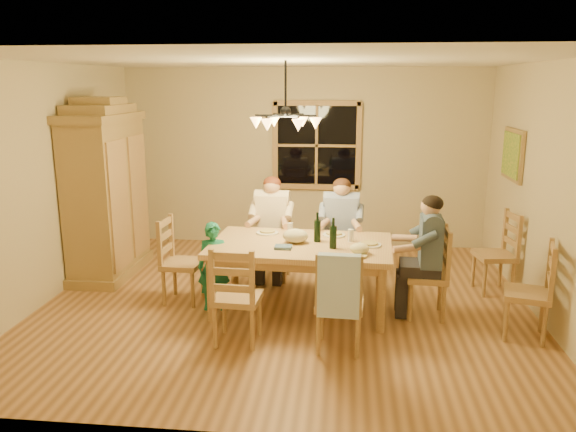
# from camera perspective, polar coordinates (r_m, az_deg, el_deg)

# --- Properties ---
(floor) EXTENTS (5.50, 5.50, 0.00)m
(floor) POSITION_cam_1_polar(r_m,az_deg,el_deg) (6.54, -0.22, -8.81)
(floor) COLOR brown
(floor) RESTS_ON ground
(ceiling) EXTENTS (5.50, 5.00, 0.02)m
(ceiling) POSITION_cam_1_polar(r_m,az_deg,el_deg) (6.06, -0.25, 15.55)
(ceiling) COLOR white
(ceiling) RESTS_ON wall_back
(wall_back) EXTENTS (5.50, 0.02, 2.70)m
(wall_back) POSITION_cam_1_polar(r_m,az_deg,el_deg) (8.62, 1.59, 5.89)
(wall_back) COLOR #CBBD90
(wall_back) RESTS_ON floor
(wall_left) EXTENTS (0.02, 5.00, 2.70)m
(wall_left) POSITION_cam_1_polar(r_m,az_deg,el_deg) (7.01, -23.22, 3.09)
(wall_left) COLOR #CBBD90
(wall_left) RESTS_ON floor
(wall_right) EXTENTS (0.02, 5.00, 2.70)m
(wall_right) POSITION_cam_1_polar(r_m,az_deg,el_deg) (6.47, 24.77, 2.17)
(wall_right) COLOR #CBBD90
(wall_right) RESTS_ON floor
(window) EXTENTS (1.30, 0.06, 1.30)m
(window) POSITION_cam_1_polar(r_m,az_deg,el_deg) (8.55, 2.92, 7.17)
(window) COLOR black
(window) RESTS_ON wall_back
(painting) EXTENTS (0.06, 0.78, 0.64)m
(painting) POSITION_cam_1_polar(r_m,az_deg,el_deg) (7.56, 21.85, 5.80)
(painting) COLOR olive
(painting) RESTS_ON wall_right
(chandelier) EXTENTS (0.77, 0.68, 0.71)m
(chandelier) POSITION_cam_1_polar(r_m,az_deg,el_deg) (6.07, -0.24, 9.66)
(chandelier) COLOR black
(chandelier) RESTS_ON ceiling
(armoire) EXTENTS (0.66, 1.40, 2.30)m
(armoire) POSITION_cam_1_polar(r_m,az_deg,el_deg) (7.63, -17.94, 2.04)
(armoire) COLOR olive
(armoire) RESTS_ON floor
(dining_table) EXTENTS (2.02, 1.30, 0.76)m
(dining_table) POSITION_cam_1_polar(r_m,az_deg,el_deg) (6.18, 1.31, -3.63)
(dining_table) COLOR #B87F52
(dining_table) RESTS_ON floor
(chair_far_left) EXTENTS (0.46, 0.44, 0.99)m
(chair_far_left) POSITION_cam_1_polar(r_m,az_deg,el_deg) (7.24, -1.61, -4.06)
(chair_far_left) COLOR #A17347
(chair_far_left) RESTS_ON floor
(chair_far_right) EXTENTS (0.46, 0.44, 0.99)m
(chair_far_right) POSITION_cam_1_polar(r_m,az_deg,el_deg) (7.14, 5.33, -4.37)
(chair_far_right) COLOR #A17347
(chair_far_right) RESTS_ON floor
(chair_near_left) EXTENTS (0.46, 0.44, 0.99)m
(chair_near_left) POSITION_cam_1_polar(r_m,az_deg,el_deg) (5.53, -5.13, -9.73)
(chair_near_left) COLOR #A17347
(chair_near_left) RESTS_ON floor
(chair_near_right) EXTENTS (0.46, 0.44, 0.99)m
(chair_near_right) POSITION_cam_1_polar(r_m,az_deg,el_deg) (5.40, 5.23, -10.36)
(chair_near_right) COLOR #A17347
(chair_near_right) RESTS_ON floor
(chair_end_left) EXTENTS (0.44, 0.46, 0.99)m
(chair_end_left) POSITION_cam_1_polar(r_m,az_deg,el_deg) (6.60, -10.60, -6.02)
(chair_end_left) COLOR #A17347
(chair_end_left) RESTS_ON floor
(chair_end_right) EXTENTS (0.44, 0.46, 0.99)m
(chair_end_right) POSITION_cam_1_polar(r_m,az_deg,el_deg) (6.28, 13.84, -7.23)
(chair_end_right) COLOR #A17347
(chair_end_right) RESTS_ON floor
(adult_woman) EXTENTS (0.41, 0.44, 0.87)m
(adult_woman) POSITION_cam_1_polar(r_m,az_deg,el_deg) (7.10, -1.63, 0.09)
(adult_woman) COLOR beige
(adult_woman) RESTS_ON floor
(adult_plaid_man) EXTENTS (0.41, 0.44, 0.87)m
(adult_plaid_man) POSITION_cam_1_polar(r_m,az_deg,el_deg) (6.99, 5.42, -0.16)
(adult_plaid_man) COLOR #354A94
(adult_plaid_man) RESTS_ON floor
(adult_slate_man) EXTENTS (0.44, 0.41, 0.87)m
(adult_slate_man) POSITION_cam_1_polar(r_m,az_deg,el_deg) (6.11, 14.12, -2.50)
(adult_slate_man) COLOR #44556E
(adult_slate_man) RESTS_ON floor
(towel) EXTENTS (0.38, 0.12, 0.58)m
(towel) POSITION_cam_1_polar(r_m,az_deg,el_deg) (5.07, 5.18, -7.10)
(towel) COLOR #A9C2E5
(towel) RESTS_ON chair_near_right
(wine_bottle_a) EXTENTS (0.08, 0.08, 0.33)m
(wine_bottle_a) POSITION_cam_1_polar(r_m,az_deg,el_deg) (6.18, 3.00, -1.12)
(wine_bottle_a) COLOR black
(wine_bottle_a) RESTS_ON dining_table
(wine_bottle_b) EXTENTS (0.08, 0.08, 0.33)m
(wine_bottle_b) POSITION_cam_1_polar(r_m,az_deg,el_deg) (5.94, 4.61, -1.74)
(wine_bottle_b) COLOR black
(wine_bottle_b) RESTS_ON dining_table
(plate_woman) EXTENTS (0.26, 0.26, 0.02)m
(plate_woman) POSITION_cam_1_polar(r_m,az_deg,el_deg) (6.55, -2.11, -1.70)
(plate_woman) COLOR white
(plate_woman) RESTS_ON dining_table
(plate_plaid) EXTENTS (0.26, 0.26, 0.02)m
(plate_plaid) POSITION_cam_1_polar(r_m,az_deg,el_deg) (6.47, 4.69, -1.92)
(plate_plaid) COLOR white
(plate_plaid) RESTS_ON dining_table
(plate_slate) EXTENTS (0.26, 0.26, 0.02)m
(plate_slate) POSITION_cam_1_polar(r_m,az_deg,el_deg) (6.11, 8.26, -2.92)
(plate_slate) COLOR white
(plate_slate) RESTS_ON dining_table
(wine_glass_a) EXTENTS (0.06, 0.06, 0.14)m
(wine_glass_a) POSITION_cam_1_polar(r_m,az_deg,el_deg) (6.47, 0.22, -1.31)
(wine_glass_a) COLOR silver
(wine_glass_a) RESTS_ON dining_table
(wine_glass_b) EXTENTS (0.06, 0.06, 0.14)m
(wine_glass_b) POSITION_cam_1_polar(r_m,az_deg,el_deg) (6.23, 6.40, -1.98)
(wine_glass_b) COLOR silver
(wine_glass_b) RESTS_ON dining_table
(cap) EXTENTS (0.20, 0.20, 0.11)m
(cap) POSITION_cam_1_polar(r_m,az_deg,el_deg) (5.80, 7.27, -3.30)
(cap) COLOR beige
(cap) RESTS_ON dining_table
(napkin) EXTENTS (0.19, 0.15, 0.03)m
(napkin) POSITION_cam_1_polar(r_m,az_deg,el_deg) (5.95, -0.49, -3.18)
(napkin) COLOR #445D7D
(napkin) RESTS_ON dining_table
(cloth_bundle) EXTENTS (0.28, 0.22, 0.15)m
(cloth_bundle) POSITION_cam_1_polar(r_m,az_deg,el_deg) (6.15, 0.75, -2.03)
(cloth_bundle) COLOR tan
(cloth_bundle) RESTS_ON dining_table
(child) EXTENTS (0.40, 0.29, 0.99)m
(child) POSITION_cam_1_polar(r_m,az_deg,el_deg) (6.27, -7.53, -5.10)
(child) COLOR #1A765B
(child) RESTS_ON floor
(chair_spare_front) EXTENTS (0.52, 0.53, 0.99)m
(chair_spare_front) POSITION_cam_1_polar(r_m,az_deg,el_deg) (6.08, 22.96, -8.62)
(chair_spare_front) COLOR #A17347
(chair_spare_front) RESTS_ON floor
(chair_spare_back) EXTENTS (0.48, 0.50, 0.99)m
(chair_spare_back) POSITION_cam_1_polar(r_m,az_deg,el_deg) (7.23, 20.13, -4.92)
(chair_spare_back) COLOR #A17347
(chair_spare_back) RESTS_ON floor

